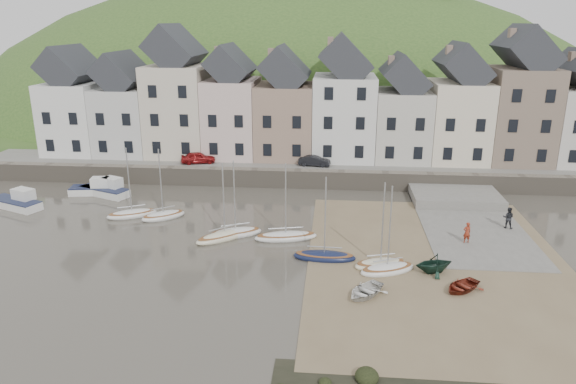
# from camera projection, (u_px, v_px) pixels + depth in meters

# --- Properties ---
(ground) EXTENTS (160.00, 160.00, 0.00)m
(ground) POSITION_uv_depth(u_px,v_px,m) (280.00, 257.00, 38.14)
(ground) COLOR #413D33
(ground) RESTS_ON ground
(quay_land) EXTENTS (90.00, 30.00, 1.50)m
(quay_land) POSITION_uv_depth(u_px,v_px,m) (306.00, 147.00, 68.24)
(quay_land) COLOR #305020
(quay_land) RESTS_ON ground
(quay_street) EXTENTS (70.00, 7.00, 0.10)m
(quay_street) POSITION_uv_depth(u_px,v_px,m) (300.00, 164.00, 57.10)
(quay_street) COLOR slate
(quay_street) RESTS_ON quay_land
(seawall) EXTENTS (70.00, 1.20, 1.80)m
(seawall) POSITION_uv_depth(u_px,v_px,m) (298.00, 179.00, 53.98)
(seawall) COLOR slate
(seawall) RESTS_ON ground
(beach) EXTENTS (18.00, 26.00, 0.06)m
(beach) POSITION_uv_depth(u_px,v_px,m) (437.00, 263.00, 37.19)
(beach) COLOR brown
(beach) RESTS_ON ground
(slipway) EXTENTS (8.00, 18.00, 0.12)m
(slipway) POSITION_uv_depth(u_px,v_px,m) (469.00, 223.00, 44.43)
(slipway) COLOR slate
(slipway) RESTS_ON ground
(hillside) EXTENTS (134.40, 84.00, 84.00)m
(hillside) POSITION_uv_depth(u_px,v_px,m) (287.00, 210.00, 100.96)
(hillside) COLOR #305020
(hillside) RESTS_ON ground
(townhouse_terrace) EXTENTS (61.05, 8.00, 13.93)m
(townhouse_terrace) POSITION_uv_depth(u_px,v_px,m) (319.00, 105.00, 58.49)
(townhouse_terrace) COLOR silver
(townhouse_terrace) RESTS_ON quay_land
(sailboat_0) EXTENTS (4.45, 3.26, 6.32)m
(sailboat_0) POSITION_uv_depth(u_px,v_px,m) (132.00, 214.00, 45.99)
(sailboat_0) COLOR silver
(sailboat_0) RESTS_ON ground
(sailboat_1) EXTENTS (3.94, 3.45, 6.32)m
(sailboat_1) POSITION_uv_depth(u_px,v_px,m) (163.00, 215.00, 45.59)
(sailboat_1) COLOR silver
(sailboat_1) RESTS_ON ground
(sailboat_2) EXTENTS (4.76, 4.47, 6.32)m
(sailboat_2) POSITION_uv_depth(u_px,v_px,m) (225.00, 235.00, 41.38)
(sailboat_2) COLOR beige
(sailboat_2) RESTS_ON ground
(sailboat_3) EXTENTS (4.44, 3.04, 6.32)m
(sailboat_3) POSITION_uv_depth(u_px,v_px,m) (236.00, 233.00, 41.92)
(sailboat_3) COLOR silver
(sailboat_3) RESTS_ON ground
(sailboat_4) EXTENTS (5.12, 2.57, 6.32)m
(sailboat_4) POSITION_uv_depth(u_px,v_px,m) (286.00, 236.00, 41.22)
(sailboat_4) COLOR silver
(sailboat_4) RESTS_ON ground
(sailboat_5) EXTENTS (4.53, 1.70, 6.32)m
(sailboat_5) POSITION_uv_depth(u_px,v_px,m) (324.00, 256.00, 37.75)
(sailboat_5) COLOR #121A3A
(sailboat_5) RESTS_ON ground
(sailboat_6) EXTENTS (4.20, 2.94, 6.32)m
(sailboat_6) POSITION_uv_depth(u_px,v_px,m) (387.00, 269.00, 35.79)
(sailboat_6) COLOR silver
(sailboat_6) RESTS_ON ground
(sailboat_7) EXTENTS (3.95, 2.52, 6.32)m
(sailboat_7) POSITION_uv_depth(u_px,v_px,m) (380.00, 264.00, 36.52)
(sailboat_7) COLOR beige
(sailboat_7) RESTS_ON ground
(motorboat_0) EXTENTS (4.84, 2.41, 1.70)m
(motorboat_0) POSITION_uv_depth(u_px,v_px,m) (96.00, 188.00, 51.93)
(motorboat_0) COLOR silver
(motorboat_0) RESTS_ON ground
(motorboat_1) EXTENTS (5.69, 3.66, 1.70)m
(motorboat_1) POSITION_uv_depth(u_px,v_px,m) (17.00, 201.00, 48.16)
(motorboat_1) COLOR silver
(motorboat_1) RESTS_ON ground
(motorboat_2) EXTENTS (5.46, 3.62, 1.70)m
(motorboat_2) POSITION_uv_depth(u_px,v_px,m) (106.00, 189.00, 51.62)
(motorboat_2) COLOR silver
(motorboat_2) RESTS_ON ground
(rowboat_white) EXTENTS (3.47, 3.64, 0.61)m
(rowboat_white) POSITION_uv_depth(u_px,v_px,m) (365.00, 291.00, 32.68)
(rowboat_white) COLOR silver
(rowboat_white) RESTS_ON beach
(rowboat_green) EXTENTS (3.16, 2.94, 1.36)m
(rowboat_green) POSITION_uv_depth(u_px,v_px,m) (434.00, 263.00, 35.55)
(rowboat_green) COLOR #153024
(rowboat_green) RESTS_ON beach
(rowboat_red) EXTENTS (3.35, 3.30, 0.57)m
(rowboat_red) POSITION_uv_depth(u_px,v_px,m) (462.00, 286.00, 33.31)
(rowboat_red) COLOR maroon
(rowboat_red) RESTS_ON beach
(person_red) EXTENTS (0.66, 0.51, 1.62)m
(person_red) POSITION_uv_depth(u_px,v_px,m) (467.00, 232.00, 40.18)
(person_red) COLOR maroon
(person_red) RESTS_ON slipway
(person_dark) EXTENTS (1.04, 0.93, 1.77)m
(person_dark) POSITION_uv_depth(u_px,v_px,m) (508.00, 218.00, 42.98)
(person_dark) COLOR #212327
(person_dark) RESTS_ON slipway
(car_left) EXTENTS (3.88, 2.37, 1.24)m
(car_left) POSITION_uv_depth(u_px,v_px,m) (198.00, 158.00, 56.87)
(car_left) COLOR maroon
(car_left) RESTS_ON quay_street
(car_right) EXTENTS (3.43, 1.55, 1.09)m
(car_right) POSITION_uv_depth(u_px,v_px,m) (314.00, 161.00, 55.83)
(car_right) COLOR black
(car_right) RESTS_ON quay_street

